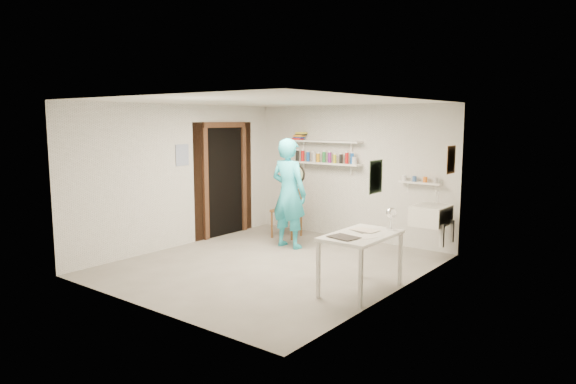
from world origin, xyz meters
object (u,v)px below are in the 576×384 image
Objects in this scene: wall_clock at (297,174)px; man at (289,193)px; wooden_chair at (287,210)px; belfast_sink at (431,215)px; desk_lamp at (391,213)px; work_table at (361,263)px.

man is at bearing -88.96° from wall_clock.
wooden_chair is (-0.50, 0.58, -0.42)m from man.
desk_lamp reaches higher than belfast_sink.
belfast_sink is at bearing -7.65° from wooden_chair.
work_table is (2.59, -1.83, -0.13)m from wooden_chair.
wall_clock reaches higher than desk_lamp.
work_table is (-0.11, -1.94, -0.33)m from belfast_sink.
wooden_chair reaches higher than belfast_sink.
man reaches higher than wall_clock.
man is at bearing 149.15° from work_table.
wall_clock is 0.33× the size of wooden_chair.
wooden_chair is (-0.49, 0.36, -0.73)m from wall_clock.
man is 1.66× the size of work_table.
man is 13.31× the size of desk_lamp.
wooden_chair is at bearing 144.64° from wall_clock.
wooden_chair is 3.18m from work_table.
desk_lamp is (0.18, 0.44, 0.59)m from work_table.
desk_lamp is (2.28, -0.81, 0.04)m from man.
work_table is at bearing -112.42° from desk_lamp.
work_table is 8.00× the size of desk_lamp.
wooden_chair is at bearing -48.82° from man.
man is at bearing -162.81° from belfast_sink.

